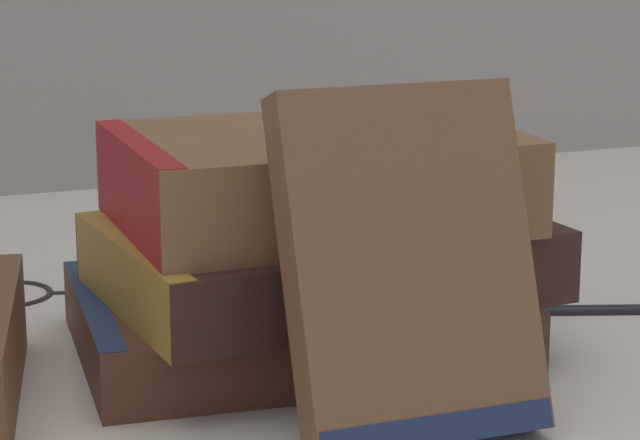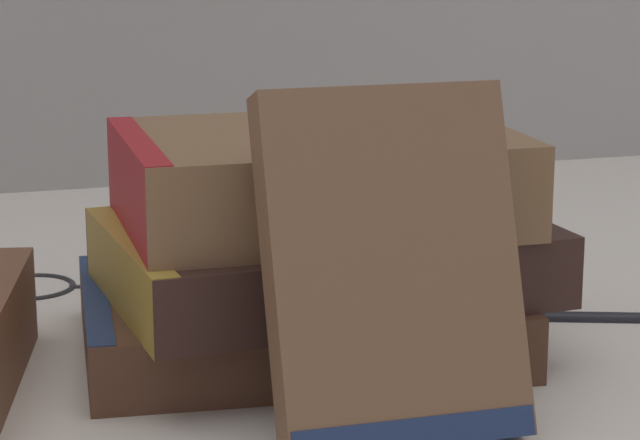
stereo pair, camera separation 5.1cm
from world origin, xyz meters
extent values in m
plane|color=beige|center=(0.00, 0.00, 0.00)|extent=(3.00, 3.00, 0.00)
cube|color=#4C2D1E|center=(0.03, 0.03, 0.02)|extent=(0.22, 0.17, 0.03)
cube|color=navy|center=(-0.07, 0.04, 0.02)|extent=(0.02, 0.15, 0.03)
cube|color=#331E19|center=(0.04, 0.02, 0.05)|extent=(0.21, 0.15, 0.03)
cube|color=olive|center=(-0.05, 0.01, 0.05)|extent=(0.02, 0.14, 0.03)
cube|color=brown|center=(0.04, 0.02, 0.09)|extent=(0.18, 0.13, 0.04)
cube|color=maroon|center=(-0.05, 0.02, 0.09)|extent=(0.01, 0.13, 0.04)
cube|color=brown|center=(0.04, -0.08, 0.07)|extent=(0.10, 0.07, 0.14)
cube|color=navy|center=(0.04, -0.11, 0.01)|extent=(0.10, 0.02, 0.02)
cylinder|color=white|center=(0.07, 0.00, 0.11)|extent=(0.04, 0.04, 0.01)
torus|color=silver|center=(0.07, 0.00, 0.11)|extent=(0.05, 0.05, 0.01)
sphere|color=silver|center=(0.07, 0.03, 0.11)|extent=(0.01, 0.01, 0.01)
torus|color=black|center=(-0.09, 0.17, 0.00)|extent=(0.06, 0.06, 0.00)
torus|color=black|center=(-0.03, 0.15, 0.00)|extent=(0.06, 0.06, 0.00)
cylinder|color=black|center=(-0.06, 0.16, 0.00)|extent=(0.01, 0.01, 0.00)
cylinder|color=black|center=(0.18, 0.03, 0.00)|extent=(0.12, 0.05, 0.01)
camera|label=1|loc=(-0.18, -0.55, 0.22)|focal=75.00mm
camera|label=2|loc=(-0.13, -0.57, 0.22)|focal=75.00mm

